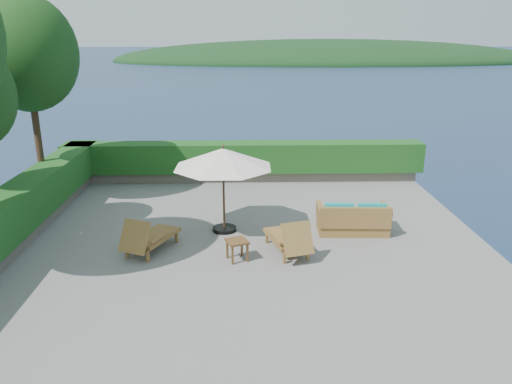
{
  "coord_description": "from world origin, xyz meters",
  "views": [
    {
      "loc": [
        -0.02,
        -11.28,
        4.96
      ],
      "look_at": [
        0.3,
        0.8,
        1.1
      ],
      "focal_mm": 35.0,
      "sensor_mm": 36.0,
      "label": 1
    }
  ],
  "objects_px": {
    "patio_umbrella": "(223,159)",
    "side_table": "(237,244)",
    "lounge_left": "(148,237)",
    "wicker_loveseat": "(353,220)",
    "lounge_right": "(289,238)"
  },
  "relations": [
    {
      "from": "wicker_loveseat",
      "to": "patio_umbrella",
      "type": "bearing_deg",
      "value": 178.71
    },
    {
      "from": "patio_umbrella",
      "to": "lounge_left",
      "type": "height_order",
      "value": "patio_umbrella"
    },
    {
      "from": "patio_umbrella",
      "to": "wicker_loveseat",
      "type": "xyz_separation_m",
      "value": [
        3.33,
        -0.22,
        -1.6
      ]
    },
    {
      "from": "side_table",
      "to": "lounge_left",
      "type": "bearing_deg",
      "value": 166.93
    },
    {
      "from": "lounge_left",
      "to": "wicker_loveseat",
      "type": "relative_size",
      "value": 0.95
    },
    {
      "from": "lounge_right",
      "to": "wicker_loveseat",
      "type": "bearing_deg",
      "value": 19.26
    },
    {
      "from": "wicker_loveseat",
      "to": "lounge_right",
      "type": "bearing_deg",
      "value": -142.11
    },
    {
      "from": "side_table",
      "to": "wicker_loveseat",
      "type": "height_order",
      "value": "wicker_loveseat"
    },
    {
      "from": "patio_umbrella",
      "to": "side_table",
      "type": "xyz_separation_m",
      "value": [
        0.35,
        -1.78,
        -1.55
      ]
    },
    {
      "from": "patio_umbrella",
      "to": "lounge_right",
      "type": "distance_m",
      "value": 2.65
    },
    {
      "from": "patio_umbrella",
      "to": "wicker_loveseat",
      "type": "distance_m",
      "value": 3.71
    },
    {
      "from": "lounge_left",
      "to": "side_table",
      "type": "height_order",
      "value": "lounge_left"
    },
    {
      "from": "side_table",
      "to": "patio_umbrella",
      "type": "bearing_deg",
      "value": 101.26
    },
    {
      "from": "patio_umbrella",
      "to": "side_table",
      "type": "height_order",
      "value": "patio_umbrella"
    },
    {
      "from": "wicker_loveseat",
      "to": "lounge_left",
      "type": "bearing_deg",
      "value": -165.58
    }
  ]
}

